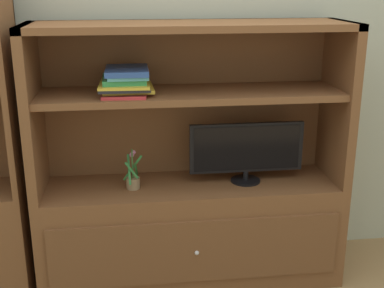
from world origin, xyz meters
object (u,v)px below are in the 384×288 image
(potted_plant, at_px, (133,180))
(magazine_stack, at_px, (126,81))
(tv_monitor, at_px, (247,150))
(media_console, at_px, (191,203))

(potted_plant, distance_m, magazine_stack, 0.54)
(tv_monitor, height_order, magazine_stack, magazine_stack)
(magazine_stack, bearing_deg, media_console, 2.47)
(media_console, relative_size, potted_plant, 7.49)
(tv_monitor, relative_size, potted_plant, 2.82)
(potted_plant, xyz_separation_m, magazine_stack, (-0.02, 0.02, 0.54))
(media_console, xyz_separation_m, tv_monitor, (0.31, -0.02, 0.31))
(media_console, height_order, potted_plant, media_console)
(media_console, relative_size, tv_monitor, 2.66)
(media_console, height_order, magazine_stack, media_console)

